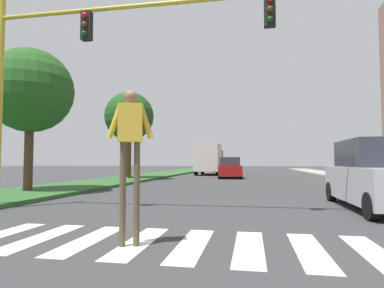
% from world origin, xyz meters
% --- Properties ---
extents(ground_plane, '(140.00, 140.00, 0.00)m').
position_xyz_m(ground_plane, '(0.00, 30.00, 0.00)').
color(ground_plane, '#38383A').
extents(crosswalk, '(7.65, 2.20, 0.01)m').
position_xyz_m(crosswalk, '(0.00, 7.08, 0.00)').
color(crosswalk, silver).
rests_on(crosswalk, ground_plane).
extents(median_strip, '(3.92, 64.00, 0.15)m').
position_xyz_m(median_strip, '(-7.89, 28.00, 0.07)').
color(median_strip, '#2D5B28').
rests_on(median_strip, ground_plane).
extents(tree_mid, '(3.57, 3.57, 6.00)m').
position_xyz_m(tree_mid, '(-8.29, 14.03, 4.35)').
color(tree_mid, '#4C3823').
rests_on(tree_mid, median_strip).
extents(tree_far, '(3.63, 3.63, 6.39)m').
position_xyz_m(tree_far, '(-7.99, 24.59, 4.69)').
color(tree_far, '#4C3823').
rests_on(tree_far, median_strip).
extents(sidewalk_right, '(3.00, 64.00, 0.15)m').
position_xyz_m(sidewalk_right, '(8.76, 28.00, 0.07)').
color(sidewalk_right, '#9E9991').
rests_on(sidewalk_right, ground_plane).
extents(traffic_light_gantry, '(9.11, 0.30, 6.00)m').
position_xyz_m(traffic_light_gantry, '(-3.54, 10.00, 4.37)').
color(traffic_light_gantry, gold).
rests_on(traffic_light_gantry, median_strip).
extents(pedestrian_performer, '(0.74, 0.34, 2.49)m').
position_xyz_m(pedestrian_performer, '(-0.96, 6.80, 1.66)').
color(pedestrian_performer, brown).
rests_on(pedestrian_performer, ground_plane).
extents(suv_crossing, '(1.97, 4.60, 1.97)m').
position_xyz_m(suv_crossing, '(4.48, 11.82, 0.93)').
color(suv_crossing, '#B7B7BC').
rests_on(suv_crossing, ground_plane).
extents(sedan_midblock, '(2.28, 4.64, 1.69)m').
position_xyz_m(sedan_midblock, '(-0.84, 28.52, 0.78)').
color(sedan_midblock, maroon).
rests_on(sedan_midblock, ground_plane).
extents(sedan_distant, '(1.93, 4.22, 1.75)m').
position_xyz_m(sedan_distant, '(-3.03, 44.48, 0.81)').
color(sedan_distant, gray).
rests_on(sedan_distant, ground_plane).
extents(truck_box_delivery, '(2.40, 6.20, 3.10)m').
position_xyz_m(truck_box_delivery, '(-3.27, 34.60, 1.63)').
color(truck_box_delivery, '#474C51').
rests_on(truck_box_delivery, ground_plane).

